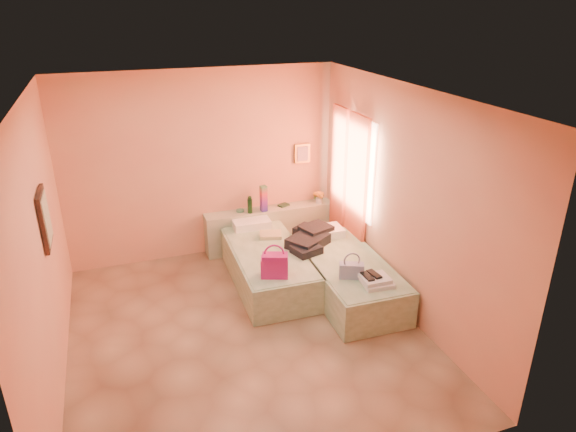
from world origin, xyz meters
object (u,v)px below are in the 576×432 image
Objects in this scene: bed_right at (347,277)px; water_bottle at (250,205)px; headboard_ledge at (270,228)px; magenta_handbag at (275,265)px; green_book at (284,205)px; bed_left at (268,266)px; towel_stack at (377,281)px; flower_vase at (319,196)px; blue_handbag at (351,271)px.

water_bottle is (-0.86, 1.64, 0.53)m from bed_right.
magenta_handbag reaches higher than headboard_ledge.
bed_right is at bearing -103.35° from green_book.
bed_right is at bearing -72.84° from headboard_ledge.
headboard_ledge reaches higher than bed_left.
green_book is at bearing 98.32° from towel_stack.
magenta_handbag is at bearing -135.13° from green_book.
flower_vase reaches higher than bed_left.
blue_handbag is at bearing -80.03° from headboard_ledge.
green_book reaches higher than headboard_ledge.
flower_vase is (0.28, 1.66, 0.52)m from bed_right.
magenta_handbag is at bearing -105.92° from headboard_ledge.
flower_vase is at bearing 72.99° from magenta_handbag.
headboard_ledge is at bearing 177.26° from flower_vase.
green_book is at bearing 61.97° from bed_left.
bed_right is at bearing -62.29° from water_bottle.
flower_vase is at bearing -30.04° from green_book.
bed_left is 6.05× the size of magenta_handbag.
blue_handbag is (0.88, -0.35, -0.06)m from magenta_handbag.
water_bottle is at bearing 132.82° from blue_handbag.
bed_left is 7.82× the size of water_bottle.
flower_vase is at bearing 42.03° from bed_left.
magenta_handbag reaches higher than bed_left.
flower_vase reaches higher than headboard_ledge.
magenta_handbag is at bearing -174.66° from bed_right.
towel_stack reaches higher than bed_left.
headboard_ledge is 1.78m from bed_right.
headboard_ledge is 1.12m from bed_left.
headboard_ledge is at bearing 71.81° from bed_left.
magenta_handbag is at bearing -177.88° from blue_handbag.
green_book is 0.54× the size of blue_handbag.
towel_stack is at bearing -26.29° from blue_handbag.
blue_handbag is at bearing -1.58° from magenta_handbag.
flower_vase reaches higher than green_book.
green_book is at bearing 100.85° from bed_right.
headboard_ledge is 2.46m from towel_stack.
headboard_ledge is at bearing 94.21° from magenta_handbag.
water_bottle reaches higher than bed_left.
bed_left is at bearing 148.79° from blue_handbag.
green_book is (0.57, 0.09, -0.11)m from water_bottle.
towel_stack is at bearing -9.01° from magenta_handbag.
flower_vase is 0.80× the size of blue_handbag.
bed_right is (0.52, -1.70, -0.08)m from headboard_ledge.
bed_left is 1.12m from water_bottle.
blue_handbag reaches higher than bed_right.
towel_stack is at bearing -76.06° from headboard_ledge.
towel_stack is (0.97, -1.33, 0.30)m from bed_left.
bed_right is at bearing 93.82° from blue_handbag.
blue_handbag is at bearing -101.79° from flower_vase.
flower_vase is at bearing 84.75° from towel_stack.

